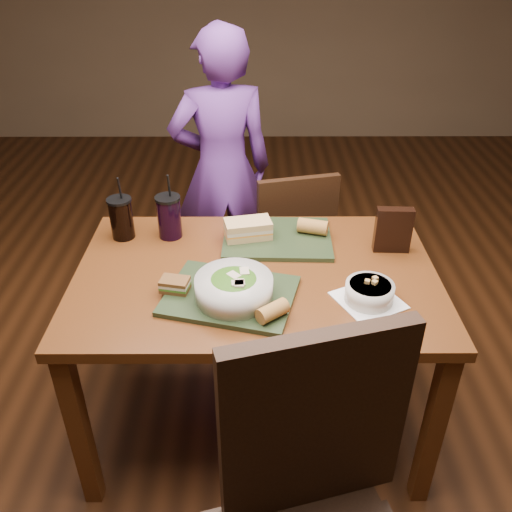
{
  "coord_description": "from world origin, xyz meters",
  "views": [
    {
      "loc": [
        -0.01,
        -1.61,
        1.84
      ],
      "look_at": [
        0.0,
        0.0,
        0.82
      ],
      "focal_mm": 38.0,
      "sensor_mm": 36.0,
      "label": 1
    }
  ],
  "objects_px": {
    "tray_near": "(230,296)",
    "baguette_far": "(313,227)",
    "diner": "(222,170)",
    "cup_cola": "(121,218)",
    "chip_bag": "(393,230)",
    "cup_berry": "(169,216)",
    "chair_far": "(295,243)",
    "salad_bowl": "(234,287)",
    "dining_table": "(256,293)",
    "sandwich_near": "(175,285)",
    "tray_far": "(277,238)",
    "soup_bowl": "(369,292)",
    "baguette_near": "(272,311)",
    "sandwich_far": "(248,229)"
  },
  "relations": [
    {
      "from": "diner",
      "to": "sandwich_near",
      "type": "xyz_separation_m",
      "value": [
        -0.1,
        -1.11,
        0.07
      ]
    },
    {
      "from": "sandwich_near",
      "to": "cup_cola",
      "type": "xyz_separation_m",
      "value": [
        -0.25,
        0.39,
        0.04
      ]
    },
    {
      "from": "sandwich_near",
      "to": "sandwich_far",
      "type": "bearing_deg",
      "value": 55.81
    },
    {
      "from": "sandwich_near",
      "to": "cup_berry",
      "type": "distance_m",
      "value": 0.4
    },
    {
      "from": "baguette_near",
      "to": "baguette_far",
      "type": "relative_size",
      "value": 0.88
    },
    {
      "from": "baguette_far",
      "to": "cup_berry",
      "type": "height_order",
      "value": "cup_berry"
    },
    {
      "from": "chair_far",
      "to": "baguette_near",
      "type": "bearing_deg",
      "value": -98.54
    },
    {
      "from": "tray_far",
      "to": "salad_bowl",
      "type": "relative_size",
      "value": 1.64
    },
    {
      "from": "baguette_near",
      "to": "baguette_far",
      "type": "distance_m",
      "value": 0.56
    },
    {
      "from": "soup_bowl",
      "to": "sandwich_far",
      "type": "xyz_separation_m",
      "value": [
        -0.4,
        0.39,
        0.02
      ]
    },
    {
      "from": "baguette_far",
      "to": "baguette_near",
      "type": "bearing_deg",
      "value": -108.14
    },
    {
      "from": "soup_bowl",
      "to": "sandwich_far",
      "type": "height_order",
      "value": "sandwich_far"
    },
    {
      "from": "dining_table",
      "to": "diner",
      "type": "relative_size",
      "value": 0.9
    },
    {
      "from": "chair_far",
      "to": "cup_berry",
      "type": "height_order",
      "value": "cup_berry"
    },
    {
      "from": "salad_bowl",
      "to": "baguette_far",
      "type": "relative_size",
      "value": 2.19
    },
    {
      "from": "tray_near",
      "to": "tray_far",
      "type": "height_order",
      "value": "same"
    },
    {
      "from": "cup_berry",
      "to": "sandwich_far",
      "type": "bearing_deg",
      "value": -7.33
    },
    {
      "from": "chair_far",
      "to": "diner",
      "type": "relative_size",
      "value": 0.6
    },
    {
      "from": "tray_far",
      "to": "cup_berry",
      "type": "xyz_separation_m",
      "value": [
        -0.42,
        0.03,
        0.08
      ]
    },
    {
      "from": "cup_berry",
      "to": "chip_bag",
      "type": "xyz_separation_m",
      "value": [
        0.85,
        -0.11,
        0.0
      ]
    },
    {
      "from": "cup_cola",
      "to": "chip_bag",
      "type": "distance_m",
      "value": 1.05
    },
    {
      "from": "baguette_far",
      "to": "chip_bag",
      "type": "xyz_separation_m",
      "value": [
        0.29,
        -0.1,
        0.04
      ]
    },
    {
      "from": "salad_bowl",
      "to": "chip_bag",
      "type": "distance_m",
      "value": 0.67
    },
    {
      "from": "tray_near",
      "to": "baguette_far",
      "type": "bearing_deg",
      "value": 52.4
    },
    {
      "from": "sandwich_far",
      "to": "baguette_far",
      "type": "xyz_separation_m",
      "value": [
        0.26,
        0.03,
        -0.01
      ]
    },
    {
      "from": "sandwich_near",
      "to": "baguette_near",
      "type": "relative_size",
      "value": 1.02
    },
    {
      "from": "baguette_far",
      "to": "chip_bag",
      "type": "relative_size",
      "value": 0.66
    },
    {
      "from": "chair_far",
      "to": "cup_berry",
      "type": "bearing_deg",
      "value": -143.34
    },
    {
      "from": "salad_bowl",
      "to": "tray_far",
      "type": "bearing_deg",
      "value": 68.63
    },
    {
      "from": "diner",
      "to": "cup_cola",
      "type": "relative_size",
      "value": 5.58
    },
    {
      "from": "diner",
      "to": "tray_far",
      "type": "relative_size",
      "value": 3.44
    },
    {
      "from": "diner",
      "to": "sandwich_far",
      "type": "bearing_deg",
      "value": 89.21
    },
    {
      "from": "soup_bowl",
      "to": "baguette_far",
      "type": "relative_size",
      "value": 2.24
    },
    {
      "from": "sandwich_near",
      "to": "salad_bowl",
      "type": "bearing_deg",
      "value": -11.6
    },
    {
      "from": "baguette_near",
      "to": "cup_berry",
      "type": "bearing_deg",
      "value": 125.66
    },
    {
      "from": "diner",
      "to": "tray_far",
      "type": "xyz_separation_m",
      "value": [
        0.26,
        -0.75,
        0.04
      ]
    },
    {
      "from": "chair_far",
      "to": "chip_bag",
      "type": "height_order",
      "value": "chip_bag"
    },
    {
      "from": "salad_bowl",
      "to": "cup_berry",
      "type": "relative_size",
      "value": 0.96
    },
    {
      "from": "soup_bowl",
      "to": "baguette_near",
      "type": "bearing_deg",
      "value": -161.23
    },
    {
      "from": "chair_far",
      "to": "baguette_near",
      "type": "distance_m",
      "value": 1.0
    },
    {
      "from": "dining_table",
      "to": "cup_berry",
      "type": "height_order",
      "value": "cup_berry"
    },
    {
      "from": "diner",
      "to": "salad_bowl",
      "type": "height_order",
      "value": "diner"
    },
    {
      "from": "dining_table",
      "to": "soup_bowl",
      "type": "distance_m",
      "value": 0.43
    },
    {
      "from": "salad_bowl",
      "to": "baguette_near",
      "type": "relative_size",
      "value": 2.5
    },
    {
      "from": "soup_bowl",
      "to": "chip_bag",
      "type": "relative_size",
      "value": 1.48
    },
    {
      "from": "baguette_near",
      "to": "cup_cola",
      "type": "distance_m",
      "value": 0.79
    },
    {
      "from": "tray_far",
      "to": "baguette_far",
      "type": "distance_m",
      "value": 0.15
    },
    {
      "from": "dining_table",
      "to": "sandwich_far",
      "type": "bearing_deg",
      "value": 97.72
    },
    {
      "from": "chair_far",
      "to": "sandwich_far",
      "type": "distance_m",
      "value": 0.59
    },
    {
      "from": "sandwich_far",
      "to": "cup_berry",
      "type": "height_order",
      "value": "cup_berry"
    }
  ]
}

